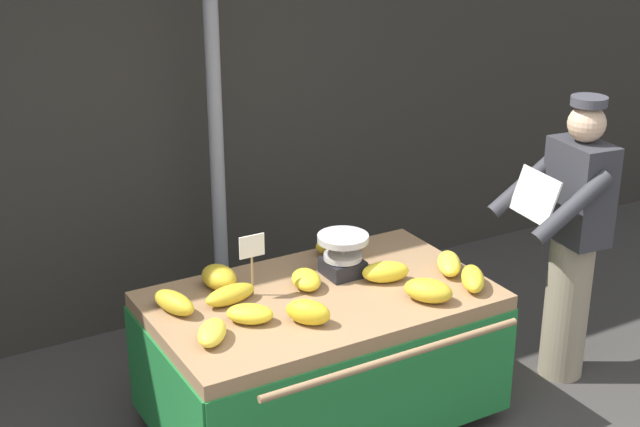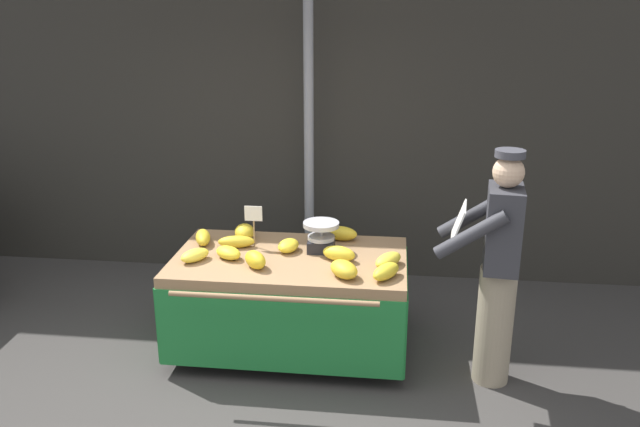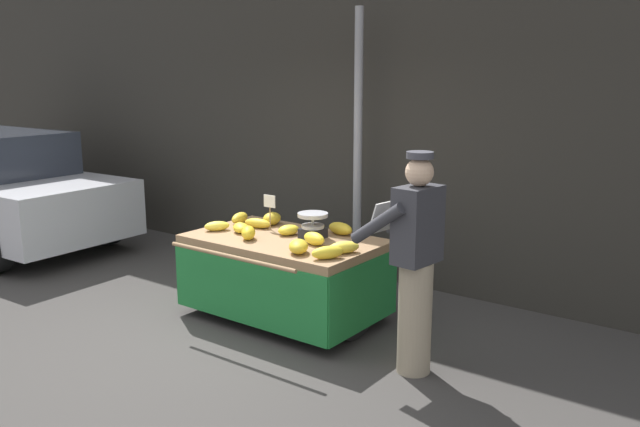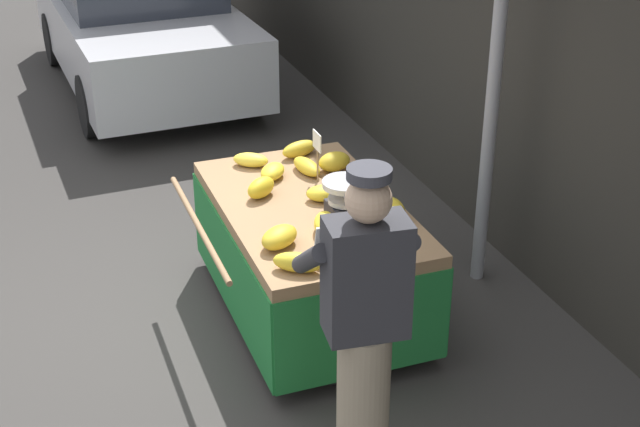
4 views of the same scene
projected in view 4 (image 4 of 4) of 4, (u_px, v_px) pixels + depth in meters
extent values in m
plane|color=#383533|center=(139.00, 324.00, 5.88)|extent=(60.00, 60.00, 0.00)
cylinder|color=gray|center=(495.00, 76.00, 5.75)|extent=(0.09, 0.09, 2.93)
cube|color=#93704C|center=(310.00, 210.00, 5.67)|extent=(1.77, 1.06, 0.08)
cylinder|color=black|center=(272.00, 210.00, 6.52)|extent=(0.05, 0.74, 0.74)
cylinder|color=#B7B7BC|center=(271.00, 208.00, 6.54)|extent=(0.01, 0.13, 0.13)
cylinder|color=black|center=(358.00, 329.00, 5.17)|extent=(0.05, 0.74, 0.74)
cylinder|color=#B7B7BC|center=(360.00, 332.00, 5.15)|extent=(0.01, 0.13, 0.13)
cylinder|color=#4C4742|center=(375.00, 253.00, 5.99)|extent=(0.05, 0.05, 0.71)
cube|color=#1E7233|center=(230.00, 272.00, 5.67)|extent=(1.77, 0.02, 0.60)
cube|color=#1E7233|center=(386.00, 244.00, 5.99)|extent=(1.77, 0.02, 0.60)
cube|color=#1E7233|center=(269.00, 201.00, 6.57)|extent=(0.02, 1.06, 0.60)
cube|color=#1E7233|center=(364.00, 332.00, 5.09)|extent=(0.02, 1.06, 0.60)
cylinder|color=#93704C|center=(198.00, 226.00, 5.45)|extent=(1.41, 0.04, 0.04)
cube|color=black|center=(345.00, 210.00, 5.49)|extent=(0.20, 0.20, 0.09)
cylinder|color=#B7B7BC|center=(345.00, 195.00, 5.45)|extent=(0.02, 0.02, 0.11)
cylinder|color=#B7B7BC|center=(345.00, 184.00, 5.42)|extent=(0.28, 0.28, 0.04)
cylinder|color=#B7B7BC|center=(345.00, 200.00, 5.47)|extent=(0.21, 0.21, 0.03)
cylinder|color=#997A51|center=(318.00, 165.00, 5.92)|extent=(0.01, 0.01, 0.22)
cube|color=white|center=(317.00, 141.00, 5.84)|extent=(0.14, 0.01, 0.12)
ellipsoid|color=gold|center=(393.00, 210.00, 5.46)|extent=(0.30, 0.18, 0.12)
ellipsoid|color=gold|center=(261.00, 188.00, 5.73)|extent=(0.24, 0.26, 0.13)
ellipsoid|color=yellow|center=(325.00, 224.00, 5.30)|extent=(0.29, 0.21, 0.11)
ellipsoid|color=yellow|center=(297.00, 262.00, 4.91)|extent=(0.25, 0.29, 0.11)
ellipsoid|color=gold|center=(279.00, 237.00, 5.16)|extent=(0.28, 0.30, 0.12)
ellipsoid|color=gold|center=(334.00, 162.00, 6.09)|extent=(0.20, 0.25, 0.13)
ellipsoid|color=yellow|center=(336.00, 257.00, 4.97)|extent=(0.25, 0.30, 0.10)
ellipsoid|color=gold|center=(307.00, 166.00, 6.06)|extent=(0.30, 0.17, 0.10)
ellipsoid|color=yellow|center=(273.00, 172.00, 5.99)|extent=(0.27, 0.26, 0.09)
ellipsoid|color=gold|center=(299.00, 149.00, 6.31)|extent=(0.20, 0.30, 0.11)
ellipsoid|color=yellow|center=(251.00, 160.00, 6.16)|extent=(0.24, 0.27, 0.09)
ellipsoid|color=yellow|center=(324.00, 193.00, 5.69)|extent=(0.20, 0.25, 0.10)
cylinder|color=gray|center=(363.00, 406.00, 4.46)|extent=(0.26, 0.26, 0.88)
cube|color=#333338|center=(366.00, 278.00, 4.13)|extent=(0.27, 0.40, 0.58)
sphere|color=#DBB28E|center=(369.00, 200.00, 3.95)|extent=(0.21, 0.21, 0.21)
cylinder|color=#3F3F47|center=(369.00, 174.00, 3.89)|extent=(0.20, 0.20, 0.05)
cylinder|color=#333338|center=(310.00, 259.00, 4.27)|extent=(0.48, 0.14, 0.37)
cylinder|color=#333338|center=(396.00, 248.00, 4.36)|extent=(0.48, 0.14, 0.37)
cube|color=silver|center=(349.00, 243.00, 4.38)|extent=(0.13, 0.35, 0.25)
cube|color=#BCBCC1|center=(141.00, 33.00, 9.75)|extent=(3.96, 1.85, 0.70)
cylinder|color=black|center=(248.00, 85.00, 9.15)|extent=(0.61, 0.20, 0.60)
cylinder|color=black|center=(91.00, 106.00, 8.62)|extent=(0.61, 0.20, 0.60)
cylinder|color=black|center=(185.00, 25.00, 11.14)|extent=(0.61, 0.20, 0.60)
cylinder|color=black|center=(54.00, 39.00, 10.61)|extent=(0.61, 0.20, 0.60)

